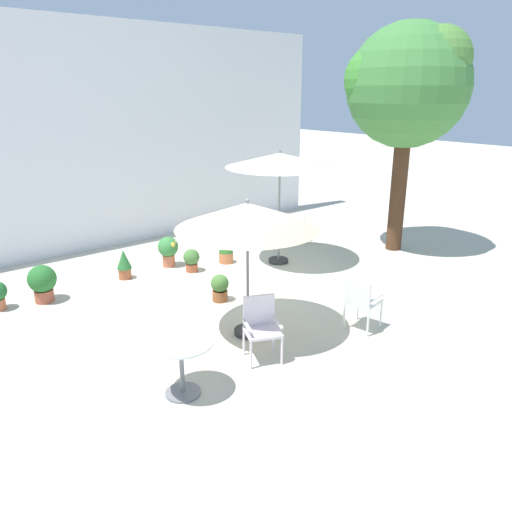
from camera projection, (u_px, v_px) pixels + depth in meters
The scene contains 15 objects.
ground_plane at pixel (252, 300), 9.25m from camera, with size 60.00×60.00×0.00m, color beige.
villa_facade at pixel (121, 137), 12.09m from camera, with size 11.82×0.30×5.24m, color white.
shade_tree at pixel (408, 86), 11.08m from camera, with size 2.85×2.71×5.14m.
patio_umbrella_0 at pixel (280, 161), 10.55m from camera, with size 2.34×2.34×2.50m.
patio_umbrella_1 at pixel (247, 217), 7.37m from camera, with size 2.17×2.17×2.19m.
cafe_table_0 at pixel (181, 357), 6.24m from camera, with size 0.83×0.83×0.75m.
patio_chair_0 at pixel (261, 324), 7.12m from camera, with size 0.62×0.60×0.93m.
patio_chair_1 at pixel (362, 300), 7.96m from camera, with size 0.54×0.54×0.88m.
potted_plant_0 at pixel (124, 263), 10.20m from camera, with size 0.30×0.30×0.62m.
potted_plant_1 at pixel (168, 249), 10.90m from camera, with size 0.45×0.45×0.67m.
potted_plant_2 at pixel (304, 229), 12.78m from camera, with size 0.29×0.29×0.62m.
potted_plant_3 at pixel (226, 248), 11.15m from camera, with size 0.32×0.32×0.66m.
potted_plant_4 at pixel (220, 287), 9.14m from camera, with size 0.33×0.33×0.51m.
potted_plant_6 at pixel (192, 259), 10.63m from camera, with size 0.35×0.35×0.49m.
potted_plant_7 at pixel (42, 282), 9.07m from camera, with size 0.51×0.51×0.70m.
Camera 1 is at (-5.37, -6.61, 3.71)m, focal length 35.04 mm.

